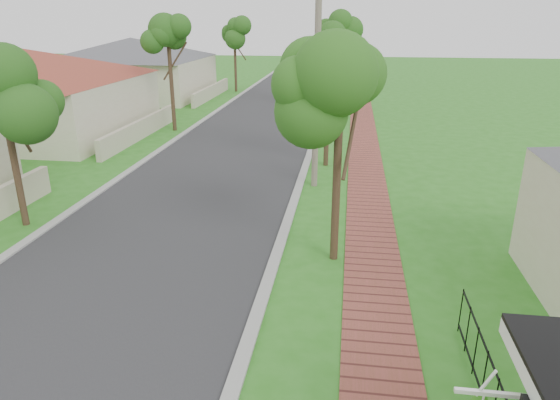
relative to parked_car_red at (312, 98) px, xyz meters
The scene contains 11 objects.
road 10.75m from the parked_car_red, 104.80° to the right, with size 7.00×120.00×0.02m, color #28282B.
kerb_right 10.43m from the parked_car_red, 84.98° to the right, with size 0.30×120.00×0.10m, color #9E9E99.
kerb_left 12.20m from the parked_car_red, 121.65° to the right, with size 0.30×120.00×0.10m, color #9E9E99.
sidewalk 10.97m from the parked_car_red, 71.29° to the right, with size 1.50×120.00×0.03m, color brown.
street_trees 5.80m from the parked_car_red, 126.58° to the right, with size 10.70×37.65×5.89m.
far_house_red 18.07m from the parked_car_red, 144.83° to the right, with size 15.56×15.56×4.60m.
far_house_grey 15.24m from the parked_car_red, 166.12° to the left, with size 15.56×15.56×4.60m.
parked_car_red is the anchor object (origin of this frame).
parked_car_white 1.82m from the parked_car_red, 110.84° to the left, with size 1.57×4.50×1.48m, color #B9B9BB.
near_tree 23.75m from the parked_car_red, 83.99° to the right, with size 2.08×2.08×5.33m.
utility_pole 17.64m from the parked_car_red, 85.13° to the right, with size 1.20×0.24×8.00m.
Camera 1 is at (2.45, -5.23, 6.16)m, focal length 32.00 mm.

